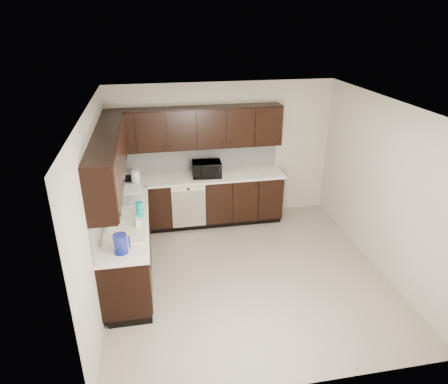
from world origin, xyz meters
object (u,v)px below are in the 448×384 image
object	(u,v)px
sink	(125,233)
storage_bin	(127,195)
toaster_oven	(124,176)
microwave	(207,169)
blue_pitcher	(121,244)

from	to	relation	value
sink	storage_bin	world-z (taller)	sink
sink	toaster_oven	size ratio (longest dim) A/B	2.64
sink	storage_bin	xyz separation A→B (m)	(-0.00, 0.91, 0.15)
toaster_oven	sink	bearing A→B (deg)	-92.96
microwave	storage_bin	bearing A→B (deg)	-147.71
storage_bin	toaster_oven	bearing A→B (deg)	95.04
sink	microwave	world-z (taller)	microwave
microwave	blue_pitcher	bearing A→B (deg)	-118.14
microwave	blue_pitcher	xyz separation A→B (m)	(-1.35, -2.22, -0.01)
blue_pitcher	storage_bin	bearing A→B (deg)	87.64
microwave	toaster_oven	distance (m)	1.41
sink	blue_pitcher	distance (m)	0.59
microwave	blue_pitcher	distance (m)	2.60
sink	blue_pitcher	xyz separation A→B (m)	(-0.02, -0.57, 0.18)
toaster_oven	blue_pitcher	xyz separation A→B (m)	(0.05, -2.25, 0.03)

